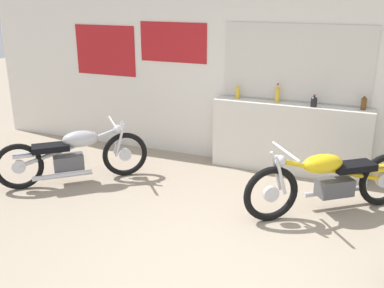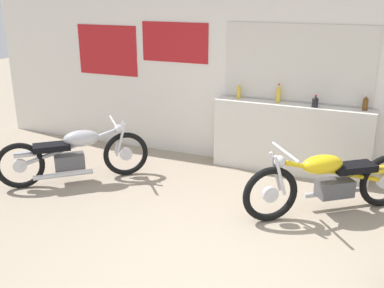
{
  "view_description": "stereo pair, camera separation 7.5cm",
  "coord_description": "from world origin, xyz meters",
  "views": [
    {
      "loc": [
        1.09,
        -3.25,
        2.51
      ],
      "look_at": [
        -0.85,
        1.58,
        0.7
      ],
      "focal_mm": 42.0,
      "sensor_mm": 36.0,
      "label": 1
    },
    {
      "loc": [
        1.16,
        -3.22,
        2.51
      ],
      "look_at": [
        -0.85,
        1.58,
        0.7
      ],
      "focal_mm": 42.0,
      "sensor_mm": 36.0,
      "label": 2
    }
  ],
  "objects": [
    {
      "name": "bottle_right_center",
      "position": [
        1.05,
        2.89,
        1.09
      ],
      "size": [
        0.07,
        0.07,
        0.21
      ],
      "color": "#5B3814",
      "rests_on": "sill_counter"
    },
    {
      "name": "motorcycle_silver",
      "position": [
        -2.49,
        1.39,
        0.4
      ],
      "size": [
        1.57,
        1.39,
        0.8
      ],
      "color": "black",
      "rests_on": "ground_plane"
    },
    {
      "name": "ground_plane",
      "position": [
        0.0,
        0.0,
        0.0
      ],
      "size": [
        24.0,
        24.0,
        0.0
      ],
      "primitive_type": "plane",
      "color": "gray"
    },
    {
      "name": "bottle_left_center",
      "position": [
        -0.09,
        2.88,
        1.12
      ],
      "size": [
        0.06,
        0.06,
        0.26
      ],
      "color": "gold",
      "rests_on": "sill_counter"
    },
    {
      "name": "motorcycle_yellow",
      "position": [
        0.8,
        1.77,
        0.41
      ],
      "size": [
        1.74,
        1.36,
        0.83
      ],
      "color": "black",
      "rests_on": "ground_plane"
    },
    {
      "name": "bottle_center",
      "position": [
        0.43,
        2.8,
        1.08
      ],
      "size": [
        0.08,
        0.08,
        0.17
      ],
      "color": "black",
      "rests_on": "sill_counter"
    },
    {
      "name": "wall_back",
      "position": [
        0.0,
        3.02,
        1.41
      ],
      "size": [
        10.0,
        0.07,
        2.8
      ],
      "color": "silver",
      "rests_on": "ground_plane"
    },
    {
      "name": "bottle_leftmost",
      "position": [
        -0.66,
        2.88,
        1.1
      ],
      "size": [
        0.06,
        0.06,
        0.23
      ],
      "color": "gold",
      "rests_on": "sill_counter"
    },
    {
      "name": "sill_counter",
      "position": [
        0.13,
        2.84,
        0.5
      ],
      "size": [
        2.19,
        0.28,
        1.0
      ],
      "color": "silver",
      "rests_on": "ground_plane"
    }
  ]
}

